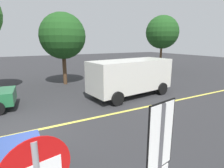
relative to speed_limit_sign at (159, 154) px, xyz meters
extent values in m
plane|color=#2D2D30|center=(-1.60, 5.27, -1.76)|extent=(80.00, 80.00, 0.00)
cube|color=#E0D14C|center=(1.40, 5.27, -1.76)|extent=(28.00, 0.16, 0.01)
cube|color=white|center=(0.00, 0.00, 0.26)|extent=(0.50, 0.12, 0.95)
cube|color=black|center=(0.00, 0.00, 0.26)|extent=(0.53, 0.11, 0.99)
cube|color=silver|center=(4.57, 7.38, -0.47)|extent=(5.40, 2.59, 1.82)
cube|color=black|center=(2.51, 7.14, -0.07)|extent=(0.37, 1.85, 0.80)
cylinder|color=black|center=(2.93, 6.18, -1.38)|extent=(0.79, 0.35, 0.76)
cylinder|color=black|center=(2.70, 8.17, -1.38)|extent=(0.79, 0.35, 0.76)
cylinder|color=black|center=(6.44, 6.59, -1.38)|extent=(0.79, 0.35, 0.76)
cylinder|color=black|center=(6.21, 8.58, -1.38)|extent=(0.79, 0.35, 0.76)
cylinder|color=black|center=(-2.32, 9.38, -1.44)|extent=(0.66, 0.28, 0.64)
cylinder|color=black|center=(-1.92, 3.21, -1.44)|extent=(0.64, 0.22, 0.64)
cylinder|color=#513823|center=(13.09, 13.87, -0.11)|extent=(0.24, 0.24, 3.30)
sphere|color=#1E4C1C|center=(13.09, 13.87, 2.52)|extent=(3.58, 3.58, 3.58)
cylinder|color=#513823|center=(1.84, 12.45, -0.39)|extent=(0.29, 0.29, 2.74)
sphere|color=#1E4C1C|center=(1.84, 12.45, 1.92)|extent=(3.43, 3.43, 3.43)
camera|label=1|loc=(-1.65, -1.64, 1.51)|focal=29.16mm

